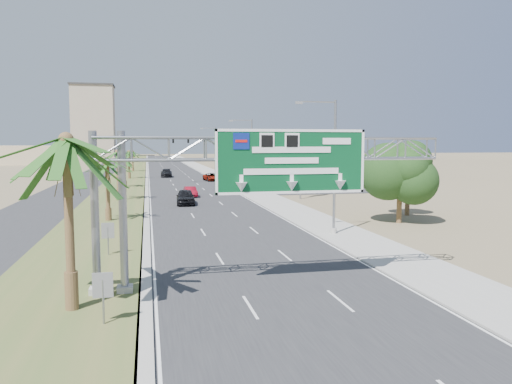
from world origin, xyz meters
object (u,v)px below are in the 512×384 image
Objects in this scene: car_left_lane at (186,197)px; pole_sign_blue at (269,148)px; store_building at (320,172)px; car_far at (166,173)px; palm_near at (66,141)px; pole_sign_red_far at (234,144)px; pole_sign_red_near at (301,147)px; signal_mast at (215,155)px; car_mid_lane at (190,192)px; car_right_lane at (212,177)px; sign_gantry at (257,160)px.

car_left_lane is 0.60× the size of pole_sign_blue.
store_building is 3.30× the size of car_far.
pole_sign_red_far is at bearing 74.90° from palm_near.
car_far is at bearing 108.40° from pole_sign_red_near.
signal_mast is 2.64× the size of car_mid_lane.
store_building is at bearing 30.31° from car_mid_lane.
pole_sign_red_near is (6.99, -26.68, 1.54)m from signal_mast.
palm_near is at bearing -105.10° from pole_sign_red_far.
pole_sign_blue is at bearing 14.21° from car_mid_lane.
palm_near is at bearing -112.91° from pole_sign_blue.
car_mid_lane is (1.22, 7.90, -0.21)m from car_left_lane.
palm_near is at bearing -118.28° from store_building.
store_building is 27.46m from car_mid_lane.
car_left_lane reaches higher than car_right_lane.
signal_mast reaches higher than car_right_lane.
signal_mast is 6.75m from pole_sign_red_far.
palm_near is 44.00m from car_mid_lane.
pole_sign_red_far reaches higher than car_mid_lane.
car_right_lane is at bearing 84.61° from sign_gantry.
car_left_lane is at bearing 78.32° from palm_near.
pole_sign_red_far reaches higher than car_far.
palm_near is 70.61m from car_right_lane.
signal_mast is 0.57× the size of store_building.
pole_sign_blue reaches higher than store_building.
palm_near is 81.53m from car_far.
pole_sign_red_far reaches higher than pole_sign_red_near.
sign_gantry reaches higher than car_right_lane.
palm_near is 2.15× the size of car_mid_lane.
pole_sign_red_far is at bearing 49.48° from signal_mast.
signal_mast is (14.37, 63.97, -2.08)m from palm_near.
sign_gantry reaches higher than car_far.
signal_mast is 30.28m from car_left_lane.
pole_sign_red_near is (6.92, -31.55, 5.69)m from car_right_lane.
palm_near is 0.81× the size of signal_mast.
pole_sign_blue is (12.74, -34.72, 5.44)m from car_far.
pole_sign_blue is (11.14, 3.56, 5.59)m from car_mid_lane.
sign_gantry is at bearing -98.87° from pole_sign_red_far.
pole_sign_red_near reaches higher than car_right_lane.
car_far is (-1.60, 38.28, 0.15)m from car_mid_lane.
store_building is 2.19× the size of pole_sign_red_near.
store_building is 3.55× the size of car_right_lane.
car_right_lane is at bearing 78.14° from palm_near.
car_mid_lane is at bearing -105.66° from signal_mast.
pole_sign_blue is at bearing 75.56° from sign_gantry.
pole_sign_red_far is at bearing -6.41° from car_right_lane.
store_building is at bearing -40.33° from car_right_lane.
car_left_lane is 15.41m from pole_sign_red_near.
car_far is (-0.38, 46.18, -0.06)m from car_left_lane.
pole_sign_blue is (19.56, 46.29, -0.70)m from palm_near.
signal_mast is at bearing 70.82° from car_mid_lane.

